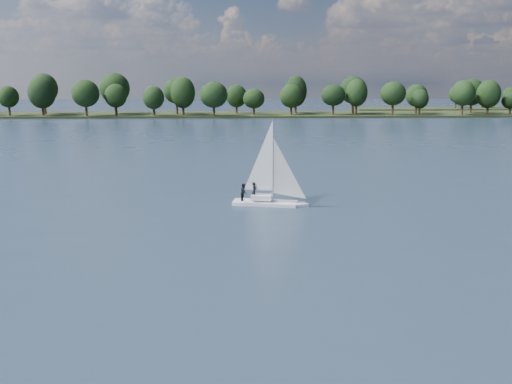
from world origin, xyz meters
TOP-DOWN VIEW (x-y plane):
  - ground at (0.00, 100.00)m, footprint 700.00×700.00m
  - far_shore at (0.00, 212.00)m, footprint 660.00×40.00m
  - sailboat at (-4.91, 41.62)m, footprint 7.38×3.56m
  - treeline at (-5.34, 208.01)m, footprint 562.43×73.67m

SIDE VIEW (x-z plane):
  - ground at x=0.00m, z-range 0.00..0.00m
  - far_shore at x=0.00m, z-range -0.75..0.75m
  - sailboat at x=-4.91m, z-range -2.07..7.29m
  - treeline at x=-5.34m, z-range -1.04..17.25m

